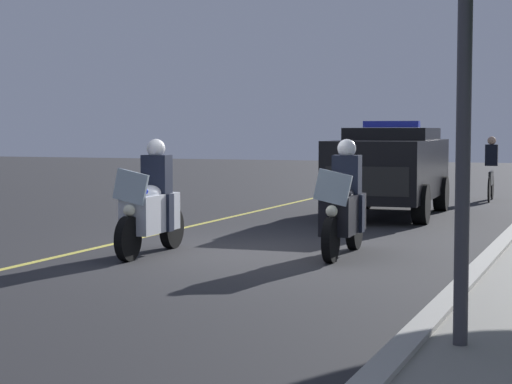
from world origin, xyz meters
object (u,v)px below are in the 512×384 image
at_px(police_motorcycle_lead_right, 344,208).
at_px(cyclist_background, 491,169).
at_px(police_motorcycle_lead_left, 151,208).
at_px(police_suv, 390,167).

xyz_separation_m(police_motorcycle_lead_right, cyclist_background, (-11.37, 0.76, 0.14)).
xyz_separation_m(police_motorcycle_lead_left, police_suv, (-7.27, 1.93, 0.37)).
bearing_deg(police_motorcycle_lead_right, police_motorcycle_lead_left, -71.14).
xyz_separation_m(police_suv, cyclist_background, (-5.02, 1.53, -0.22)).
bearing_deg(police_suv, police_motorcycle_lead_left, -14.89).
bearing_deg(cyclist_background, police_suv, -16.94).
bearing_deg(police_motorcycle_lead_left, cyclist_background, 164.27).
bearing_deg(police_motorcycle_lead_right, police_suv, -173.10).
bearing_deg(police_motorcycle_lead_left, police_suv, 165.11).
bearing_deg(police_suv, cyclist_background, 163.06).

